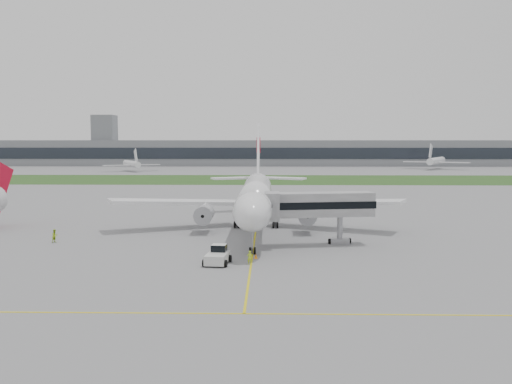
{
  "coord_description": "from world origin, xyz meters",
  "views": [
    {
      "loc": [
        2.05,
        -87.05,
        14.77
      ],
      "look_at": [
        0.08,
        2.0,
        6.45
      ],
      "focal_mm": 40.0,
      "sensor_mm": 36.0,
      "label": 1
    }
  ],
  "objects_px": {
    "airliner": "(256,195)",
    "ground_crew_near": "(250,258)",
    "jet_bridge": "(312,205)",
    "pushback_tug": "(218,255)"
  },
  "relations": [
    {
      "from": "pushback_tug",
      "to": "ground_crew_near",
      "type": "distance_m",
      "value": 3.83
    },
    {
      "from": "jet_bridge",
      "to": "ground_crew_near",
      "type": "height_order",
      "value": "jet_bridge"
    },
    {
      "from": "pushback_tug",
      "to": "jet_bridge",
      "type": "height_order",
      "value": "jet_bridge"
    },
    {
      "from": "pushback_tug",
      "to": "ground_crew_near",
      "type": "xyz_separation_m",
      "value": [
        3.8,
        -0.39,
        -0.16
      ]
    },
    {
      "from": "airliner",
      "to": "pushback_tug",
      "type": "distance_m",
      "value": 26.21
    },
    {
      "from": "pushback_tug",
      "to": "airliner",
      "type": "bearing_deg",
      "value": 87.61
    },
    {
      "from": "airliner",
      "to": "ground_crew_near",
      "type": "xyz_separation_m",
      "value": [
        -0.16,
        -25.88,
        -4.83
      ]
    },
    {
      "from": "airliner",
      "to": "ground_crew_near",
      "type": "relative_size",
      "value": 32.46
    },
    {
      "from": "airliner",
      "to": "jet_bridge",
      "type": "xyz_separation_m",
      "value": [
        7.99,
        -13.62,
        -0.06
      ]
    },
    {
      "from": "airliner",
      "to": "ground_crew_near",
      "type": "height_order",
      "value": "airliner"
    }
  ]
}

